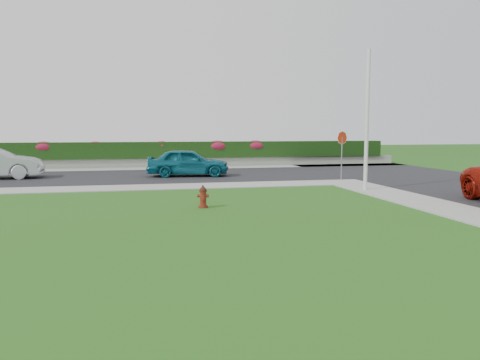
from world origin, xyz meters
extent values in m
plane|color=black|center=(0.00, 0.00, 0.00)|extent=(120.00, 120.00, 0.00)
cube|color=black|center=(-5.00, 14.00, 0.02)|extent=(26.00, 8.00, 0.04)
cube|color=gray|center=(-6.00, 9.00, 0.02)|extent=(24.00, 2.00, 0.04)
cube|color=gray|center=(7.00, 9.00, 0.02)|extent=(2.00, 2.00, 0.04)
cube|color=gray|center=(-1.00, 19.00, 0.02)|extent=(34.00, 2.00, 0.04)
cube|color=gray|center=(-1.00, 20.50, 0.30)|extent=(34.00, 0.40, 0.60)
cube|color=black|center=(-1.00, 20.60, 1.15)|extent=(32.00, 0.90, 1.10)
cylinder|color=#4B1F0B|center=(-0.60, 3.28, 0.04)|extent=(0.31, 0.31, 0.07)
cylinder|color=#4B1F0B|center=(-0.60, 3.28, 0.31)|extent=(0.21, 0.21, 0.48)
cylinder|color=black|center=(-0.60, 3.28, 0.55)|extent=(0.26, 0.26, 0.05)
sphere|color=black|center=(-0.60, 3.28, 0.58)|extent=(0.21, 0.21, 0.21)
cylinder|color=black|center=(-0.60, 3.28, 0.70)|extent=(0.06, 0.06, 0.06)
cylinder|color=#4B1F0B|center=(-0.74, 3.31, 0.39)|extent=(0.11, 0.12, 0.10)
cylinder|color=#4B1F0B|center=(-0.47, 3.24, 0.39)|extent=(0.11, 0.12, 0.10)
cylinder|color=#4B1F0B|center=(-0.64, 3.15, 0.33)|extent=(0.16, 0.14, 0.14)
imported|color=#0E596B|center=(-0.04, 13.40, 0.78)|extent=(4.52, 2.21, 1.48)
cylinder|color=silver|center=(6.61, 6.18, 2.89)|extent=(0.16, 0.16, 5.79)
cylinder|color=slate|center=(7.15, 9.75, 1.09)|extent=(0.06, 0.06, 2.18)
cylinder|color=red|center=(7.15, 9.75, 2.13)|extent=(0.60, 0.25, 0.63)
cylinder|color=white|center=(7.15, 9.75, 2.13)|extent=(0.63, 0.25, 0.67)
ellipsoid|color=#A31C2E|center=(-8.61, 20.50, 1.42)|extent=(1.39, 0.90, 0.70)
ellipsoid|color=#A31C2E|center=(-5.40, 20.50, 1.49)|extent=(1.07, 0.69, 0.54)
ellipsoid|color=#A31C2E|center=(-1.08, 20.50, 1.48)|extent=(1.12, 0.72, 0.56)
ellipsoid|color=#A31C2E|center=(2.74, 20.50, 1.40)|extent=(1.50, 0.96, 0.75)
ellipsoid|color=#A31C2E|center=(5.47, 20.50, 1.41)|extent=(1.45, 0.93, 0.73)
camera|label=1|loc=(-2.61, -11.66, 2.53)|focal=35.00mm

